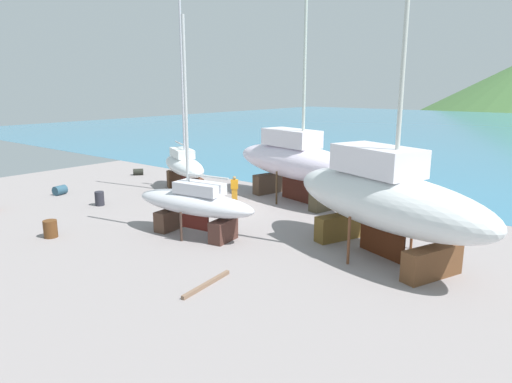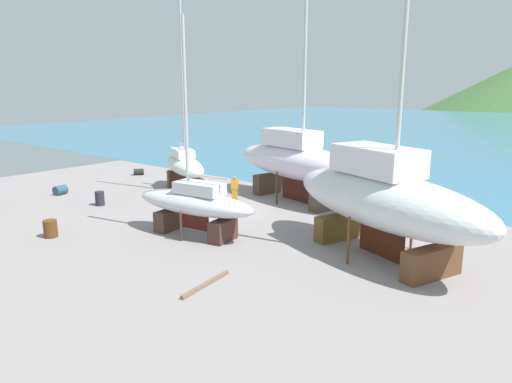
{
  "view_description": "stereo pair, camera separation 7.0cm",
  "coord_description": "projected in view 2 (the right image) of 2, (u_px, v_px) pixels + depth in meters",
  "views": [
    {
      "loc": [
        18.45,
        -19.72,
        7.2
      ],
      "look_at": [
        2.48,
        -0.19,
        1.41
      ],
      "focal_mm": 32.48,
      "sensor_mm": 36.0,
      "label": 1
    },
    {
      "loc": [
        18.5,
        -19.68,
        7.2
      ],
      "look_at": [
        2.48,
        -0.19,
        1.41
      ],
      "focal_mm": 32.48,
      "sensor_mm": 36.0,
      "label": 2
    }
  ],
  "objects": [
    {
      "name": "ground_plane",
      "position": [
        182.0,
        221.0,
        25.23
      ],
      "size": [
        40.97,
        40.97,
        0.0
      ],
      "primitive_type": "plane",
      "color": "gray"
    },
    {
      "name": "sea_water",
      "position": [
        491.0,
        131.0,
        75.81
      ],
      "size": [
        142.71,
        113.86,
        0.01
      ],
      "primitive_type": "cube",
      "color": "teal",
      "rests_on": "ground"
    },
    {
      "name": "sailboat_small_center",
      "position": [
        184.0,
        166.0,
        31.87
      ],
      "size": [
        7.12,
        4.95,
        12.55
      ],
      "rotation": [
        0.0,
        0.0,
        -0.48
      ],
      "color": "#522F20",
      "rests_on": "ground"
    },
    {
      "name": "barrel_by_slipway",
      "position": [
        100.0,
        198.0,
        28.42
      ],
      "size": [
        0.72,
        0.72,
        0.87
      ],
      "primitive_type": "cylinder",
      "rotation": [
        0.0,
        0.0,
        1.96
      ],
      "color": "#282931",
      "rests_on": "ground"
    },
    {
      "name": "barrel_tar_black",
      "position": [
        50.0,
        229.0,
        22.45
      ],
      "size": [
        0.76,
        0.76,
        0.84
      ],
      "primitive_type": "cylinder",
      "rotation": [
        0.0,
        0.0,
        2.95
      ],
      "color": "brown",
      "rests_on": "ground"
    },
    {
      "name": "barrel_rust_near",
      "position": [
        139.0,
        172.0,
        38.14
      ],
      "size": [
        0.91,
        0.95,
        0.52
      ],
      "primitive_type": "cylinder",
      "rotation": [
        1.57,
        0.0,
        2.45
      ],
      "color": "black",
      "rests_on": "ground"
    },
    {
      "name": "timber_short_skew",
      "position": [
        206.0,
        284.0,
        17.02
      ],
      "size": [
        0.49,
        2.7,
        0.14
      ],
      "primitive_type": "cube",
      "rotation": [
        0.0,
        0.0,
        1.7
      ],
      "color": "#7C5F4A",
      "rests_on": "ground"
    },
    {
      "name": "worker",
      "position": [
        235.0,
        188.0,
        29.34
      ],
      "size": [
        0.5,
        0.44,
        1.63
      ],
      "rotation": [
        0.0,
        0.0,
        5.27
      ],
      "color": "orange",
      "rests_on": "ground"
    },
    {
      "name": "sailboat_far_slipway",
      "position": [
        383.0,
        198.0,
        19.49
      ],
      "size": [
        11.15,
        6.93,
        16.79
      ],
      "rotation": [
        0.0,
        0.0,
        -0.36
      ],
      "color": "brown",
      "rests_on": "ground"
    },
    {
      "name": "barrel_tipped_right",
      "position": [
        183.0,
        204.0,
        27.59
      ],
      "size": [
        0.86,
        0.68,
        0.55
      ],
      "primitive_type": "cylinder",
      "rotation": [
        1.57,
        0.0,
        1.74
      ],
      "color": "olive",
      "rests_on": "ground"
    },
    {
      "name": "sailboat_mid_port",
      "position": [
        296.0,
        161.0,
        29.17
      ],
      "size": [
        11.34,
        5.45,
        19.27
      ],
      "rotation": [
        0.0,
        0.0,
        -0.24
      ],
      "color": "#49402D",
      "rests_on": "ground"
    },
    {
      "name": "barrel_blue_faded",
      "position": [
        60.0,
        190.0,
        31.25
      ],
      "size": [
        0.78,
        0.92,
        0.62
      ],
      "primitive_type": "cylinder",
      "rotation": [
        1.57,
        0.0,
        3.35
      ],
      "color": "#2B4F64",
      "rests_on": "ground"
    },
    {
      "name": "sailboat_large_starboard",
      "position": [
        195.0,
        203.0,
        22.47
      ],
      "size": [
        6.98,
        2.81,
        10.32
      ],
      "rotation": [
        0.0,
        0.0,
        3.28
      ],
      "color": "#493226",
      "rests_on": "ground"
    }
  ]
}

